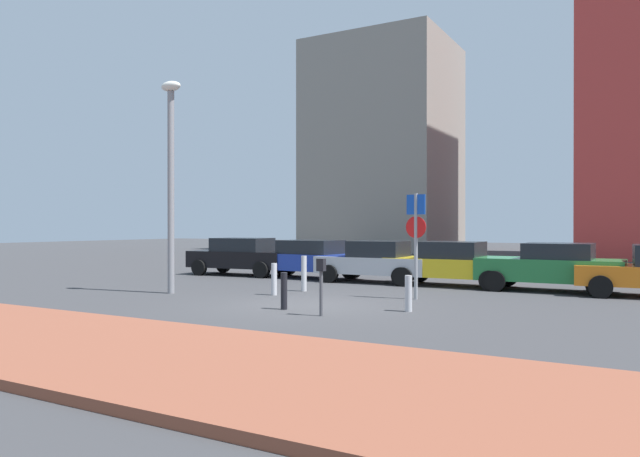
# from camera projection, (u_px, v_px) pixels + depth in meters

# --- Properties ---
(ground_plane) EXTENTS (120.00, 120.00, 0.00)m
(ground_plane) POSITION_uv_depth(u_px,v_px,m) (305.00, 305.00, 14.96)
(ground_plane) COLOR #38383A
(sidewalk_brick) EXTENTS (40.00, 4.28, 0.14)m
(sidewalk_brick) POSITION_uv_depth(u_px,v_px,m) (101.00, 348.00, 9.43)
(sidewalk_brick) COLOR brown
(sidewalk_brick) RESTS_ON ground
(parked_car_black) EXTENTS (4.42, 2.19, 1.53)m
(parked_car_black) POSITION_uv_depth(u_px,v_px,m) (241.00, 256.00, 24.17)
(parked_car_black) COLOR black
(parked_car_black) RESTS_ON ground
(parked_car_blue) EXTENTS (4.66, 2.21, 1.47)m
(parked_car_blue) POSITION_uv_depth(u_px,v_px,m) (308.00, 258.00, 22.78)
(parked_car_blue) COLOR #1E389E
(parked_car_blue) RESTS_ON ground
(parked_car_silver) EXTENTS (4.12, 2.00, 1.49)m
(parked_car_silver) POSITION_uv_depth(u_px,v_px,m) (376.00, 261.00, 21.05)
(parked_car_silver) COLOR #B7BABF
(parked_car_silver) RESTS_ON ground
(parked_car_yellow) EXTENTS (4.32, 2.05, 1.50)m
(parked_car_yellow) POSITION_uv_depth(u_px,v_px,m) (452.00, 263.00, 19.81)
(parked_car_yellow) COLOR gold
(parked_car_yellow) RESTS_ON ground
(parked_car_green) EXTENTS (4.26, 2.03, 1.49)m
(parked_car_green) POSITION_uv_depth(u_px,v_px,m) (551.00, 266.00, 18.18)
(parked_car_green) COLOR #237238
(parked_car_green) RESTS_ON ground
(parking_sign_post) EXTENTS (0.60, 0.10, 2.92)m
(parking_sign_post) POSITION_uv_depth(u_px,v_px,m) (416.00, 233.00, 16.22)
(parking_sign_post) COLOR gray
(parking_sign_post) RESTS_ON ground
(parking_meter) EXTENTS (0.18, 0.14, 1.29)m
(parking_meter) POSITION_uv_depth(u_px,v_px,m) (321.00, 279.00, 13.19)
(parking_meter) COLOR #4C4C51
(parking_meter) RESTS_ON ground
(street_lamp) EXTENTS (0.70, 0.36, 6.36)m
(street_lamp) POSITION_uv_depth(u_px,v_px,m) (171.00, 167.00, 17.64)
(street_lamp) COLOR gray
(street_lamp) RESTS_ON ground
(traffic_bollard_near) EXTENTS (0.17, 0.17, 0.93)m
(traffic_bollard_near) POSITION_uv_depth(u_px,v_px,m) (274.00, 279.00, 17.18)
(traffic_bollard_near) COLOR #B7B7BC
(traffic_bollard_near) RESTS_ON ground
(traffic_bollard_mid) EXTENTS (0.17, 0.17, 0.85)m
(traffic_bollard_mid) POSITION_uv_depth(u_px,v_px,m) (408.00, 293.00, 13.87)
(traffic_bollard_mid) COLOR #B7B7BC
(traffic_bollard_mid) RESTS_ON ground
(traffic_bollard_far) EXTENTS (0.17, 0.17, 1.09)m
(traffic_bollard_far) POSITION_uv_depth(u_px,v_px,m) (304.00, 274.00, 18.22)
(traffic_bollard_far) COLOR #B7B7BC
(traffic_bollard_far) RESTS_ON ground
(traffic_bollard_edge) EXTENTS (0.16, 0.16, 0.89)m
(traffic_bollard_edge) POSITION_uv_depth(u_px,v_px,m) (284.00, 291.00, 14.23)
(traffic_bollard_edge) COLOR black
(traffic_bollard_edge) RESTS_ON ground
(building_under_construction) EXTENTS (11.06, 10.07, 17.19)m
(building_under_construction) POSITION_uv_depth(u_px,v_px,m) (384.00, 148.00, 49.48)
(building_under_construction) COLOR gray
(building_under_construction) RESTS_ON ground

